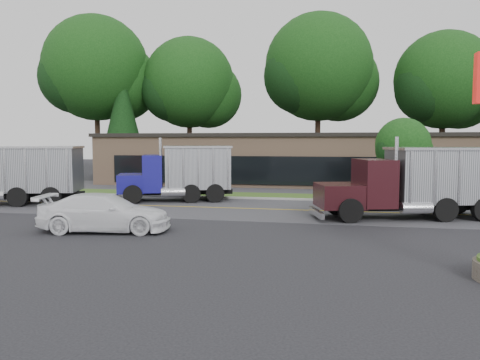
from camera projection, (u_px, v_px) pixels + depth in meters
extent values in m
plane|color=#2F2F34|center=(167.00, 243.00, 16.84)|extent=(140.00, 140.00, 0.00)
cube|color=#4F4F54|center=(225.00, 208.00, 25.63)|extent=(60.00, 8.00, 0.02)
cube|color=gold|center=(225.00, 208.00, 25.63)|extent=(60.00, 0.12, 0.01)
cube|color=#9E9E99|center=(240.00, 199.00, 29.73)|extent=(60.00, 0.30, 0.12)
cube|color=#38591E|center=(246.00, 196.00, 31.49)|extent=(60.00, 3.40, 0.03)
cube|color=#4F4F54|center=(258.00, 188.00, 36.37)|extent=(60.00, 7.00, 0.02)
cube|color=tan|center=(291.00, 160.00, 41.66)|extent=(32.00, 12.00, 4.00)
cylinder|color=#382619|center=(98.00, 146.00, 51.83)|extent=(0.56, 0.56, 6.25)
sphere|color=#10370F|center=(96.00, 68.00, 51.12)|extent=(11.43, 11.43, 11.43)
sphere|color=#10370F|center=(120.00, 82.00, 52.20)|extent=(8.57, 8.57, 8.57)
sphere|color=black|center=(76.00, 77.00, 50.52)|extent=(7.86, 7.86, 7.86)
cylinder|color=#382619|center=(190.00, 150.00, 51.81)|extent=(0.56, 0.56, 5.40)
sphere|color=#10370F|center=(189.00, 83.00, 51.20)|extent=(9.88, 9.88, 9.88)
sphere|color=#10370F|center=(208.00, 95.00, 52.13)|extent=(7.41, 7.41, 7.41)
sphere|color=black|center=(173.00, 91.00, 50.68)|extent=(6.79, 6.79, 6.79)
cylinder|color=#382619|center=(317.00, 147.00, 48.98)|extent=(0.56, 0.56, 6.07)
sphere|color=#10370F|center=(319.00, 67.00, 48.29)|extent=(11.10, 11.10, 11.10)
sphere|color=#10370F|center=(339.00, 82.00, 49.34)|extent=(8.32, 8.32, 8.32)
sphere|color=black|center=(301.00, 77.00, 47.71)|extent=(7.63, 7.63, 7.63)
cylinder|color=#382619|center=(441.00, 152.00, 45.64)|extent=(0.56, 0.56, 5.13)
sphere|color=#10370F|center=(444.00, 80.00, 45.05)|extent=(9.38, 9.38, 9.38)
sphere|color=#10370F|center=(460.00, 93.00, 45.94)|extent=(7.04, 7.04, 7.04)
sphere|color=black|center=(429.00, 89.00, 44.56)|extent=(6.45, 6.45, 6.45)
cylinder|color=#382619|center=(124.00, 171.00, 49.29)|extent=(0.44, 0.44, 1.00)
cone|color=black|center=(123.00, 117.00, 48.82)|extent=(4.92, 4.92, 10.07)
cylinder|color=#382619|center=(402.00, 185.00, 29.41)|extent=(0.56, 0.56, 1.85)
sphere|color=#10370F|center=(403.00, 145.00, 29.19)|extent=(3.38, 3.38, 3.38)
sphere|color=#10370F|center=(412.00, 151.00, 29.52)|extent=(2.54, 2.54, 2.54)
sphere|color=black|center=(395.00, 150.00, 29.02)|extent=(2.32, 2.32, 2.32)
cube|color=black|center=(9.00, 195.00, 27.08)|extent=(8.29, 3.28, 0.28)
cube|color=silver|center=(34.00, 170.00, 27.08)|extent=(5.49, 3.79, 2.50)
cube|color=silver|center=(33.00, 147.00, 26.97)|extent=(5.67, 3.97, 0.12)
cylinder|color=black|center=(48.00, 192.00, 28.37)|extent=(1.15, 0.64, 1.10)
cylinder|color=black|center=(34.00, 197.00, 26.08)|extent=(1.15, 0.64, 1.10)
cube|color=black|center=(179.00, 192.00, 28.73)|extent=(6.47, 3.13, 0.28)
cube|color=navy|center=(132.00, 183.00, 28.29)|extent=(2.24, 2.69, 1.10)
cube|color=navy|center=(153.00, 173.00, 28.41)|extent=(1.87, 2.64, 2.20)
cube|color=black|center=(145.00, 167.00, 28.31)|extent=(0.76, 2.00, 0.90)
cube|color=silver|center=(197.00, 168.00, 28.76)|extent=(4.51, 3.66, 2.50)
cube|color=silver|center=(197.00, 147.00, 28.65)|extent=(4.70, 3.86, 0.12)
cylinder|color=black|center=(136.00, 190.00, 29.49)|extent=(1.15, 0.70, 1.10)
cylinder|color=black|center=(133.00, 194.00, 27.22)|extent=(1.15, 0.70, 1.10)
cylinder|color=black|center=(201.00, 189.00, 30.06)|extent=(1.15, 0.70, 1.10)
cylinder|color=black|center=(203.00, 193.00, 27.79)|extent=(1.15, 0.70, 1.10)
cube|color=black|center=(415.00, 206.00, 22.27)|extent=(8.36, 3.22, 0.28)
cube|color=black|center=(339.00, 195.00, 21.97)|extent=(2.55, 2.76, 1.10)
cube|color=black|center=(374.00, 183.00, 22.03)|extent=(2.05, 2.70, 2.20)
cube|color=black|center=(361.00, 174.00, 21.95)|extent=(0.62, 2.04, 0.90)
cube|color=silver|center=(445.00, 176.00, 22.25)|extent=(5.51, 3.76, 2.50)
cube|color=silver|center=(446.00, 149.00, 22.14)|extent=(5.70, 3.94, 0.12)
cylinder|color=black|center=(336.00, 204.00, 23.17)|extent=(1.15, 0.63, 1.10)
cylinder|color=black|center=(351.00, 211.00, 20.88)|extent=(1.15, 0.63, 1.10)
cylinder|color=black|center=(440.00, 203.00, 23.54)|extent=(1.15, 0.63, 1.10)
cylinder|color=black|center=(465.00, 209.00, 21.25)|extent=(1.15, 0.63, 1.10)
imported|color=white|center=(105.00, 212.00, 19.06)|extent=(5.59, 3.03, 1.54)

